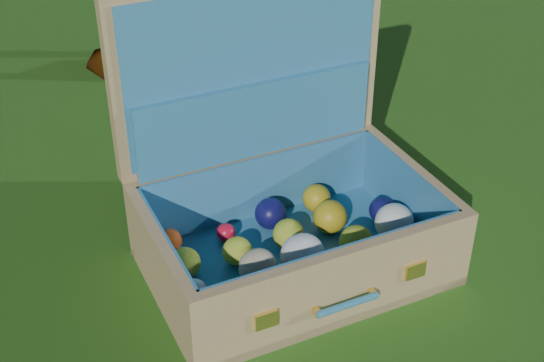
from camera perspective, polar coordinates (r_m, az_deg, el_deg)
The scene contains 2 objects.
ground at distance 1.50m, azimuth -5.89°, elevation -7.20°, with size 60.00×60.00×0.00m, color #215114.
suitcase at distance 1.47m, azimuth 0.69°, elevation -0.56°, with size 0.62×0.50×0.54m.
Camera 1 is at (-0.55, -1.01, 0.97)m, focal length 50.00 mm.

